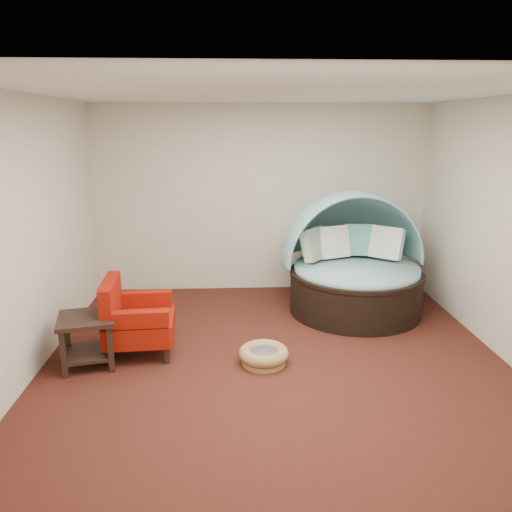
{
  "coord_description": "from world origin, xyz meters",
  "views": [
    {
      "loc": [
        -0.47,
        -4.98,
        2.51
      ],
      "look_at": [
        -0.18,
        0.6,
        1.02
      ],
      "focal_mm": 35.0,
      "sensor_mm": 36.0,
      "label": 1
    }
  ],
  "objects_px": {
    "pet_basket": "(264,355)",
    "side_table": "(87,334)",
    "canopy_daybed": "(354,256)",
    "red_armchair": "(134,319)"
  },
  "relations": [
    {
      "from": "red_armchair",
      "to": "pet_basket",
      "type": "bearing_deg",
      "value": -17.08
    },
    {
      "from": "canopy_daybed",
      "to": "pet_basket",
      "type": "bearing_deg",
      "value": -135.65
    },
    {
      "from": "canopy_daybed",
      "to": "red_armchair",
      "type": "height_order",
      "value": "canopy_daybed"
    },
    {
      "from": "pet_basket",
      "to": "side_table",
      "type": "xyz_separation_m",
      "value": [
        -1.87,
        0.07,
        0.26
      ]
    },
    {
      "from": "canopy_daybed",
      "to": "red_armchair",
      "type": "distance_m",
      "value": 3.05
    },
    {
      "from": "pet_basket",
      "to": "side_table",
      "type": "distance_m",
      "value": 1.89
    },
    {
      "from": "canopy_daybed",
      "to": "red_armchair",
      "type": "bearing_deg",
      "value": -161.19
    },
    {
      "from": "canopy_daybed",
      "to": "pet_basket",
      "type": "xyz_separation_m",
      "value": [
        -1.34,
        -1.59,
        -0.66
      ]
    },
    {
      "from": "canopy_daybed",
      "to": "side_table",
      "type": "relative_size",
      "value": 2.97
    },
    {
      "from": "red_armchair",
      "to": "canopy_daybed",
      "type": "bearing_deg",
      "value": 20.73
    }
  ]
}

